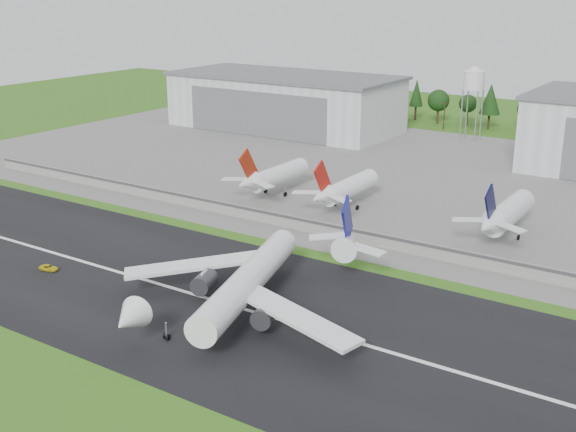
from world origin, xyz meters
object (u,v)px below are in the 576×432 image
Objects in this scene: main_airliner at (246,288)px; ground_vehicle at (49,268)px; parked_jet_red_a at (272,176)px; parked_jet_navy at (504,215)px; parked_jet_red_b at (344,189)px.

ground_vehicle is (-48.02, -7.17, -4.20)m from main_airliner.
parked_jet_red_a is 67.95m from parked_jet_navy.
main_airliner is 1.86× the size of parked_jet_red_b.
parked_jet_navy reaches higher than parked_jet_red_a.
parked_jet_red_a reaches higher than parked_jet_red_b.
parked_jet_navy reaches higher than parked_jet_red_b.
main_airliner reaches higher than parked_jet_navy.
main_airliner is at bearing -112.45° from parked_jet_navy.
main_airliner reaches higher than parked_jet_red_a.
parked_jet_red_b is (31.51, 74.11, 5.26)m from ground_vehicle.
main_airliner reaches higher than parked_jet_red_b.
main_airliner is 48.74m from ground_vehicle.
parked_jet_red_a reaches higher than ground_vehicle.
parked_jet_red_a is 1.00× the size of parked_jet_red_b.
parked_jet_red_a is at bearing -17.16° from ground_vehicle.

